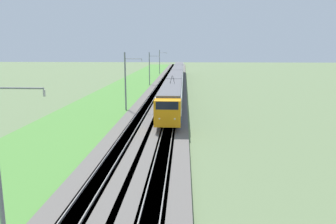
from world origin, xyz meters
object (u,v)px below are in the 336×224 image
at_px(passenger_train, 177,77).
at_px(catenary_mast_far, 150,68).
at_px(catenary_mast_distant, 160,62).
at_px(catenary_mast_mid, 126,81).

relative_size(passenger_train, catenary_mast_far, 11.01).
bearing_deg(catenary_mast_distant, catenary_mast_far, -180.00).
distance_m(catenary_mast_mid, catenary_mast_distant, 65.12).
bearing_deg(catenary_mast_distant, catenary_mast_mid, 180.00).
height_order(catenary_mast_far, catenary_mast_distant, catenary_mast_distant).
bearing_deg(catenary_mast_mid, catenary_mast_distant, -0.00).
relative_size(passenger_train, catenary_mast_mid, 10.45).
bearing_deg(catenary_mast_far, passenger_train, -110.61).
bearing_deg(catenary_mast_mid, catenary_mast_far, -0.01).
bearing_deg(catenary_mast_far, catenary_mast_mid, 179.99).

